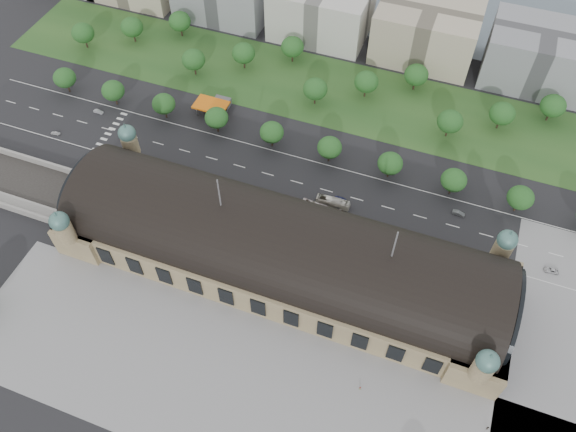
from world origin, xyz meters
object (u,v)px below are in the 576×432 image
(traffic_car_0, at_px, (55,133))
(parked_car_5, at_px, (241,193))
(parked_car_2, at_px, (141,173))
(bus_mid, at_px, (318,209))
(parked_car_6, at_px, (259,200))
(bus_east, at_px, (333,202))
(traffic_car_4, at_px, (340,199))
(parked_car_0, at_px, (130,161))
(pedestrian_0, at_px, (360,388))
(petrol_station, at_px, (217,104))
(traffic_car_2, at_px, (171,167))
(bus_west, at_px, (296,203))
(traffic_car_5, at_px, (459,213))
(traffic_car_6, at_px, (551,270))
(parked_car_1, at_px, (165,176))
(traffic_car_1, at_px, (98,112))
(parked_car_3, at_px, (184,179))
(pedestrian_2, at_px, (488,428))
(parked_car_4, at_px, (234,200))

(traffic_car_0, xyz_separation_m, parked_car_5, (84.30, -3.02, 0.07))
(parked_car_2, distance_m, bus_mid, 70.70)
(parked_car_6, bearing_deg, bus_east, 82.29)
(traffic_car_4, bearing_deg, traffic_car_0, -81.86)
(parked_car_0, distance_m, parked_car_5, 47.48)
(parked_car_0, height_order, parked_car_6, parked_car_6)
(parked_car_5, distance_m, pedestrian_0, 84.67)
(petrol_station, relative_size, traffic_car_2, 2.49)
(parked_car_5, height_order, bus_west, bus_west)
(traffic_car_5, relative_size, pedestrian_0, 2.86)
(traffic_car_5, bearing_deg, traffic_car_6, -107.28)
(traffic_car_0, xyz_separation_m, pedestrian_0, (147.09, -59.82, 0.15))
(bus_east, bearing_deg, traffic_car_0, 90.38)
(parked_car_6, relative_size, bus_east, 0.42)
(traffic_car_5, distance_m, traffic_car_6, 36.45)
(parked_car_1, bearing_deg, traffic_car_1, -140.71)
(parked_car_3, xyz_separation_m, pedestrian_2, (123.04, -54.00, 0.12))
(traffic_car_1, bearing_deg, parked_car_6, -103.52)
(parked_car_4, distance_m, bus_mid, 31.53)
(traffic_car_2, distance_m, parked_car_5, 31.21)
(parked_car_5, bearing_deg, petrol_station, 179.62)
(bus_west, bearing_deg, parked_car_5, 96.20)
(parked_car_0, bearing_deg, parked_car_1, 47.63)
(traffic_car_0, xyz_separation_m, parked_car_1, (53.42, -5.37, 0.04))
(traffic_car_2, bearing_deg, traffic_car_5, 91.47)
(traffic_car_4, xyz_separation_m, parked_car_3, (-59.16, -11.70, -0.04))
(traffic_car_4, relative_size, traffic_car_6, 0.93)
(traffic_car_0, height_order, pedestrian_0, pedestrian_0)
(traffic_car_5, xyz_separation_m, bus_west, (-57.19, -16.92, 0.88))
(traffic_car_2, bearing_deg, parked_car_1, -4.57)
(traffic_car_2, xyz_separation_m, traffic_car_5, (109.84, 16.13, -0.03))
(bus_mid, bearing_deg, parked_car_4, 106.41)
(traffic_car_5, height_order, parked_car_2, parked_car_2)
(bus_west, bearing_deg, traffic_car_5, -72.62)
(traffic_car_2, xyz_separation_m, parked_car_3, (7.92, -4.10, -0.06))
(traffic_car_6, bearing_deg, traffic_car_0, -95.99)
(parked_car_3, height_order, bus_east, bus_east)
(parked_car_3, bearing_deg, parked_car_0, -131.39)
(traffic_car_0, distance_m, parked_car_1, 53.69)
(traffic_car_0, relative_size, bus_mid, 0.28)
(parked_car_1, bearing_deg, parked_car_3, 74.41)
(pedestrian_0, xyz_separation_m, pedestrian_2, (37.08, 1.48, 0.05))
(traffic_car_1, relative_size, parked_car_0, 1.07)
(traffic_car_0, bearing_deg, parked_car_0, 78.37)
(petrol_station, height_order, bus_west, petrol_station)
(parked_car_1, bearing_deg, bus_west, 71.47)
(traffic_car_4, height_order, parked_car_0, traffic_car_4)
(parked_car_0, height_order, bus_east, bus_east)
(traffic_car_1, height_order, parked_car_1, traffic_car_1)
(parked_car_0, relative_size, bus_west, 0.34)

